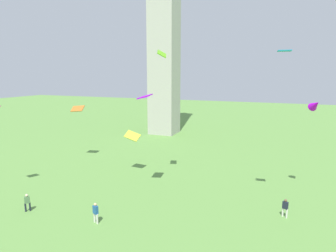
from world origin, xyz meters
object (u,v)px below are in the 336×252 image
(person_2, at_px, (285,207))
(kite_flying_1, at_px, (132,136))
(kite_flying_3, at_px, (285,51))
(kite_flying_5, at_px, (145,96))
(kite_flying_6, at_px, (315,105))
(person_0, at_px, (27,202))
(kite_flying_0, at_px, (78,109))
(person_1, at_px, (96,212))
(kite_flying_4, at_px, (162,54))

(person_2, height_order, kite_flying_1, kite_flying_1)
(person_2, relative_size, kite_flying_3, 1.46)
(kite_flying_5, distance_m, kite_flying_6, 15.51)
(kite_flying_1, relative_size, kite_flying_3, 1.63)
(person_0, height_order, kite_flying_0, kite_flying_0)
(kite_flying_0, relative_size, kite_flying_5, 1.06)
(kite_flying_1, distance_m, kite_flying_3, 18.49)
(person_2, height_order, kite_flying_3, kite_flying_3)
(kite_flying_0, bearing_deg, kite_flying_1, 157.32)
(kite_flying_1, height_order, kite_flying_3, kite_flying_3)
(person_2, height_order, kite_flying_0, kite_flying_0)
(person_0, relative_size, person_1, 0.92)
(kite_flying_1, distance_m, kite_flying_4, 10.28)
(person_0, bearing_deg, kite_flying_6, 164.25)
(person_1, height_order, kite_flying_0, kite_flying_0)
(kite_flying_4, bearing_deg, kite_flying_6, 78.04)
(person_1, xyz_separation_m, person_2, (13.77, 6.47, -0.06))
(kite_flying_0, distance_m, kite_flying_3, 26.61)
(person_0, xyz_separation_m, kite_flying_0, (-5.68, 13.87, 6.14))
(kite_flying_3, height_order, kite_flying_5, kite_flying_3)
(kite_flying_3, bearing_deg, kite_flying_1, 159.81)
(person_0, xyz_separation_m, kite_flying_1, (3.70, 11.82, 3.60))
(kite_flying_0, distance_m, kite_flying_6, 28.16)
(person_1, xyz_separation_m, kite_flying_4, (1.67, 9.42, 12.56))
(kite_flying_1, bearing_deg, kite_flying_3, 161.69)
(person_0, distance_m, kite_flying_5, 13.56)
(kite_flying_5, bearing_deg, kite_flying_6, 100.86)
(person_0, height_order, kite_flying_1, kite_flying_1)
(person_1, height_order, kite_flying_5, kite_flying_5)
(kite_flying_1, bearing_deg, kite_flying_4, 154.07)
(person_0, distance_m, kite_flying_1, 12.89)
(kite_flying_5, height_order, kite_flying_6, kite_flying_5)
(kite_flying_0, relative_size, kite_flying_3, 1.72)
(person_0, height_order, kite_flying_5, kite_flying_5)
(kite_flying_3, height_order, kite_flying_6, kite_flying_3)
(kite_flying_5, bearing_deg, kite_flying_1, -148.86)
(kite_flying_4, height_order, kite_flying_5, kite_flying_4)
(kite_flying_0, bearing_deg, kite_flying_3, 155.93)
(person_2, relative_size, kite_flying_0, 0.85)
(kite_flying_0, distance_m, kite_flying_5, 15.37)
(kite_flying_0, height_order, kite_flying_3, kite_flying_3)
(person_0, relative_size, kite_flying_6, 0.99)
(person_0, xyz_separation_m, person_2, (20.34, 7.02, 0.01))
(person_1, height_order, kite_flying_1, kite_flying_1)
(person_1, bearing_deg, kite_flying_5, 99.86)
(kite_flying_3, bearing_deg, kite_flying_6, 51.31)
(kite_flying_0, relative_size, kite_flying_1, 1.06)
(person_0, relative_size, kite_flying_1, 0.88)
(kite_flying_4, distance_m, kite_flying_5, 5.03)
(person_0, bearing_deg, kite_flying_4, -174.03)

